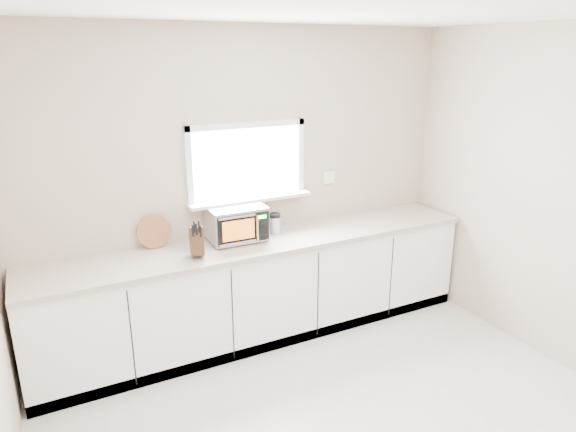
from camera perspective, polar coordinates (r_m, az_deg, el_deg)
back_wall at (r=4.57m, az=-4.58°, el=3.72°), size 4.00×0.17×2.70m
cabinets at (r=4.64m, az=-2.87°, el=-8.23°), size 3.92×0.60×0.88m
countertop at (r=4.44m, az=-2.91°, el=-2.94°), size 3.92×0.64×0.04m
microwave at (r=4.41m, az=-5.78°, el=-0.71°), size 0.48×0.40×0.30m
knife_block at (r=4.12m, az=-10.13°, el=-2.68°), size 0.14×0.23×0.31m
cutting_board at (r=4.37m, az=-14.66°, el=-1.67°), size 0.28×0.07×0.28m
coffee_grinder at (r=4.58m, az=-1.48°, el=-0.80°), size 0.12×0.12×0.19m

